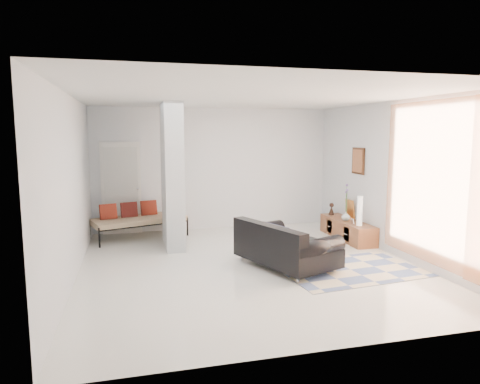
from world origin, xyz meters
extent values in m
plane|color=white|center=(0.00, 0.00, 0.00)|extent=(6.00, 6.00, 0.00)
plane|color=white|center=(0.00, 0.00, 2.80)|extent=(6.00, 6.00, 0.00)
plane|color=silver|center=(0.00, 3.00, 1.40)|extent=(6.00, 0.00, 6.00)
plane|color=silver|center=(0.00, -3.00, 1.40)|extent=(6.00, 0.00, 6.00)
plane|color=silver|center=(-2.75, 0.00, 1.40)|extent=(0.00, 6.00, 6.00)
plane|color=silver|center=(2.75, 0.00, 1.40)|extent=(0.00, 6.00, 6.00)
cube|color=silver|center=(-1.10, 1.60, 1.40)|extent=(0.35, 1.20, 2.80)
cube|color=white|center=(-2.10, 2.96, 1.02)|extent=(0.85, 0.06, 2.04)
plane|color=#F68440|center=(2.67, -1.15, 1.45)|extent=(0.00, 2.55, 2.55)
cube|color=#3E2111|center=(2.72, 1.25, 1.65)|extent=(0.04, 0.45, 0.55)
cube|color=brown|center=(2.52, 1.25, 0.20)|extent=(0.45, 1.71, 0.40)
cube|color=#3E2111|center=(2.30, 0.87, 0.20)|extent=(0.02, 0.23, 0.28)
cube|color=#3E2111|center=(2.30, 1.63, 0.20)|extent=(0.02, 0.23, 0.28)
cube|color=#F19F46|center=(2.70, 1.48, 0.60)|extent=(0.09, 0.32, 0.40)
cube|color=silver|center=(2.42, 0.87, 0.46)|extent=(0.04, 0.10, 0.12)
cylinder|color=silver|center=(0.49, -1.04, 0.05)|extent=(0.05, 0.05, 0.10)
cylinder|color=silver|center=(-0.03, 0.28, 0.05)|extent=(0.05, 0.05, 0.10)
cylinder|color=silver|center=(1.23, -0.76, 0.05)|extent=(0.05, 0.05, 0.10)
cylinder|color=silver|center=(0.71, 0.57, 0.05)|extent=(0.05, 0.05, 0.10)
cube|color=black|center=(0.60, -0.24, 0.25)|extent=(1.53, 1.91, 0.30)
cube|color=black|center=(0.23, -0.38, 0.58)|extent=(0.79, 1.62, 0.36)
cylinder|color=black|center=(0.86, -0.90, 0.48)|extent=(0.99, 0.60, 0.28)
cylinder|color=black|center=(0.34, 0.43, 0.48)|extent=(0.99, 0.60, 0.28)
cube|color=black|center=(0.34, -0.34, 0.60)|extent=(0.35, 0.62, 0.31)
cylinder|color=black|center=(-2.52, 1.78, 0.20)|extent=(0.04, 0.04, 0.40)
cylinder|color=black|center=(-0.72, 2.37, 0.20)|extent=(0.04, 0.04, 0.40)
cylinder|color=black|center=(-2.76, 2.53, 0.20)|extent=(0.04, 0.04, 0.40)
cylinder|color=black|center=(-0.97, 3.12, 0.20)|extent=(0.04, 0.04, 0.40)
cube|color=beige|center=(-1.74, 2.45, 0.38)|extent=(2.06, 1.36, 0.12)
cube|color=maroon|center=(-2.37, 2.40, 0.60)|extent=(0.37, 0.26, 0.33)
cube|color=maroon|center=(-1.95, 2.54, 0.60)|extent=(0.37, 0.26, 0.33)
cube|color=maroon|center=(-1.53, 2.68, 0.60)|extent=(0.37, 0.26, 0.33)
cube|color=beige|center=(1.55, -0.69, 0.01)|extent=(2.38, 1.71, 0.01)
cylinder|color=white|center=(2.50, 0.73, 0.69)|extent=(0.11, 0.11, 0.58)
imported|color=white|center=(2.47, 1.23, 0.49)|extent=(0.21, 0.21, 0.19)
camera|label=1|loc=(-1.86, -6.77, 2.20)|focal=32.00mm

